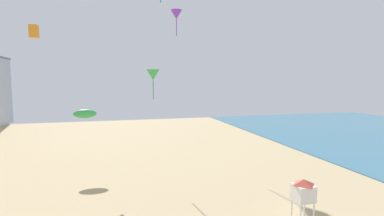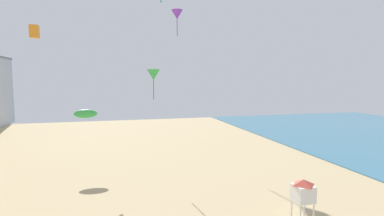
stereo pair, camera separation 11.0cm
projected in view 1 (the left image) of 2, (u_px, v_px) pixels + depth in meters
The scene contains 5 objects.
lifeguard_stand at pixel (303, 191), 17.58m from camera, with size 1.10×1.10×2.55m.
kite_purple_delta at pixel (176, 15), 39.47m from camera, with size 1.52×1.52×3.45m.
kite_green_delta at pixel (153, 75), 27.73m from camera, with size 1.26×1.26×2.87m.
kite_green_parafoil at pixel (85, 114), 28.47m from camera, with size 2.18×0.60×0.85m.
kite_orange_box at pixel (34, 31), 20.60m from camera, with size 0.57×0.57×0.89m.
Camera 1 is at (0.91, -3.49, 8.45)m, focal length 27.30 mm.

